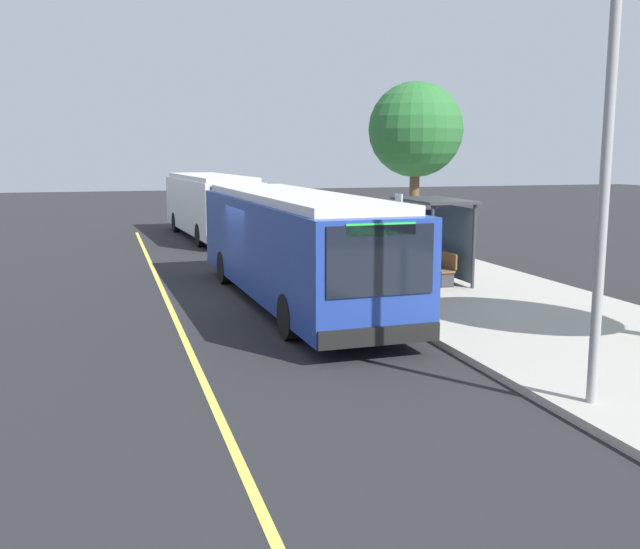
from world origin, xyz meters
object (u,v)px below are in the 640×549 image
(transit_bus_main, at_px, (293,243))
(transit_bus_second, at_px, (211,204))
(waiting_bench, at_px, (439,267))
(route_sign_post, at_px, (399,231))
(pedestrian_commuter, at_px, (372,247))

(transit_bus_main, distance_m, transit_bus_second, 15.93)
(waiting_bench, xyz_separation_m, route_sign_post, (1.89, -2.10, 1.32))
(transit_bus_second, relative_size, waiting_bench, 6.56)
(transit_bus_main, xyz_separation_m, route_sign_post, (0.93, 2.61, 0.34))
(transit_bus_main, relative_size, transit_bus_second, 1.14)
(transit_bus_second, xyz_separation_m, route_sign_post, (16.86, 2.51, 0.34))
(route_sign_post, bearing_deg, transit_bus_second, -171.52)
(transit_bus_main, xyz_separation_m, waiting_bench, (-0.96, 4.71, -0.98))
(transit_bus_main, relative_size, route_sign_post, 4.27)
(route_sign_post, relative_size, pedestrian_commuter, 1.66)
(pedestrian_commuter, bearing_deg, route_sign_post, -8.42)
(transit_bus_second, height_order, waiting_bench, transit_bus_second)
(transit_bus_second, bearing_deg, transit_bus_main, -0.35)
(route_sign_post, bearing_deg, pedestrian_commuter, 171.58)
(transit_bus_main, bearing_deg, pedestrian_commuter, 126.68)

